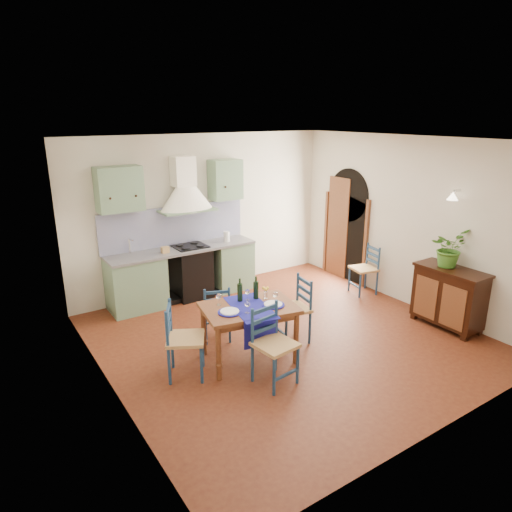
# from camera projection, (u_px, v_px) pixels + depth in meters

# --- Properties ---
(floor) EXTENTS (5.00, 5.00, 0.00)m
(floor) POSITION_uv_depth(u_px,v_px,m) (286.00, 337.00, 6.66)
(floor) COLOR #45190E
(floor) RESTS_ON ground
(back_wall) EXTENTS (5.00, 0.96, 2.80)m
(back_wall) POSITION_uv_depth(u_px,v_px,m) (186.00, 238.00, 7.92)
(back_wall) COLOR beige
(back_wall) RESTS_ON ground
(right_wall) EXTENTS (0.26, 5.00, 2.80)m
(right_wall) POSITION_uv_depth(u_px,v_px,m) (394.00, 223.00, 7.79)
(right_wall) COLOR beige
(right_wall) RESTS_ON ground
(left_wall) EXTENTS (0.04, 5.00, 2.80)m
(left_wall) POSITION_uv_depth(u_px,v_px,m) (104.00, 281.00, 4.92)
(left_wall) COLOR beige
(left_wall) RESTS_ON ground
(ceiling) EXTENTS (5.00, 5.00, 0.01)m
(ceiling) POSITION_uv_depth(u_px,v_px,m) (290.00, 140.00, 5.81)
(ceiling) COLOR white
(ceiling) RESTS_ON back_wall
(dining_table) EXTENTS (1.32, 1.03, 1.07)m
(dining_table) POSITION_uv_depth(u_px,v_px,m) (249.00, 312.00, 5.89)
(dining_table) COLOR brown
(dining_table) RESTS_ON ground
(chair_near) EXTENTS (0.50, 0.50, 0.96)m
(chair_near) POSITION_uv_depth(u_px,v_px,m) (273.00, 344.00, 5.43)
(chair_near) COLOR navy
(chair_near) RESTS_ON ground
(chair_far) EXTENTS (0.51, 0.51, 0.84)m
(chair_far) POSITION_uv_depth(u_px,v_px,m) (216.00, 312.00, 6.48)
(chair_far) COLOR navy
(chair_far) RESTS_ON ground
(chair_left) EXTENTS (0.61, 0.61, 0.96)m
(chair_left) POSITION_uv_depth(u_px,v_px,m) (183.00, 339.00, 5.55)
(chair_left) COLOR navy
(chair_left) RESTS_ON ground
(chair_right) EXTENTS (0.50, 0.50, 0.94)m
(chair_right) POSITION_uv_depth(u_px,v_px,m) (294.00, 309.00, 6.45)
(chair_right) COLOR navy
(chair_right) RESTS_ON ground
(chair_spare) EXTENTS (0.49, 0.49, 0.88)m
(chair_spare) POSITION_uv_depth(u_px,v_px,m) (365.00, 269.00, 8.18)
(chair_spare) COLOR navy
(chair_spare) RESTS_ON ground
(sideboard) EXTENTS (0.50, 1.05, 0.94)m
(sideboard) POSITION_uv_depth(u_px,v_px,m) (449.00, 295.00, 6.86)
(sideboard) COLOR black
(sideboard) RESTS_ON ground
(potted_plant) EXTENTS (0.59, 0.54, 0.58)m
(potted_plant) POSITION_uv_depth(u_px,v_px,m) (449.00, 248.00, 6.74)
(potted_plant) COLOR #3B7122
(potted_plant) RESTS_ON sideboard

